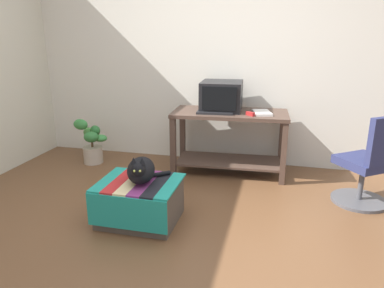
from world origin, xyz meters
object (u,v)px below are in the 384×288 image
object	(u,v)px
ottoman_with_blanket	(140,201)
cat	(141,170)
book	(262,113)
office_chair	(369,167)
desk	(229,132)
tv_monitor	(222,96)
stapler	(250,114)
potted_plant	(92,144)
keyboard	(215,113)

from	to	relation	value
ottoman_with_blanket	cat	size ratio (longest dim) A/B	1.59
book	office_chair	distance (m)	1.20
office_chair	ottoman_with_blanket	bearing A→B (deg)	-14.04
ottoman_with_blanket	cat	distance (m)	0.29
desk	tv_monitor	world-z (taller)	tv_monitor
stapler	book	bearing A→B (deg)	-0.91
ottoman_with_blanket	potted_plant	bearing A→B (deg)	132.24
tv_monitor	ottoman_with_blanket	world-z (taller)	tv_monitor
keyboard	stapler	distance (m)	0.39
tv_monitor	cat	xyz separation A→B (m)	(-0.44, -1.42, -0.41)
desk	tv_monitor	distance (m)	0.42
desk	potted_plant	bearing A→B (deg)	179.91
office_chair	desk	bearing A→B (deg)	-57.43
cat	stapler	distance (m)	1.46
desk	cat	distance (m)	1.46
desk	stapler	size ratio (longest dim) A/B	12.02
ottoman_with_blanket	potted_plant	distance (m)	1.69
desk	book	bearing A→B (deg)	-7.13
desk	potted_plant	world-z (taller)	desk
tv_monitor	potted_plant	bearing A→B (deg)	-177.43
book	ottoman_with_blanket	size ratio (longest dim) A/B	0.42
office_chair	cat	bearing A→B (deg)	-13.67
keyboard	stapler	size ratio (longest dim) A/B	3.64
ottoman_with_blanket	office_chair	distance (m)	2.14
desk	potted_plant	distance (m)	1.73
keyboard	book	world-z (taller)	book
keyboard	potted_plant	world-z (taller)	keyboard
desk	book	world-z (taller)	book
tv_monitor	potted_plant	world-z (taller)	tv_monitor
book	office_chair	bearing A→B (deg)	-41.45
potted_plant	book	bearing A→B (deg)	2.06
keyboard	cat	xyz separation A→B (m)	(-0.40, -1.21, -0.26)
tv_monitor	book	size ratio (longest dim) A/B	1.77
cat	potted_plant	size ratio (longest dim) A/B	0.75
keyboard	ottoman_with_blanket	size ratio (longest dim) A/B	0.59
office_chair	stapler	distance (m)	1.26
desk	tv_monitor	size ratio (longest dim) A/B	2.62
cat	ottoman_with_blanket	bearing A→B (deg)	159.08
cat	stapler	xyz separation A→B (m)	(0.79, 1.20, 0.27)
ottoman_with_blanket	potted_plant	world-z (taller)	potted_plant
tv_monitor	office_chair	bearing A→B (deg)	-25.09
book	tv_monitor	bearing A→B (deg)	153.59
desk	keyboard	size ratio (longest dim) A/B	3.31
tv_monitor	potted_plant	size ratio (longest dim) A/B	0.88
ottoman_with_blanket	potted_plant	xyz separation A→B (m)	(-1.13, 1.25, 0.07)
tv_monitor	cat	world-z (taller)	tv_monitor
potted_plant	office_chair	size ratio (longest dim) A/B	0.65
desk	ottoman_with_blanket	size ratio (longest dim) A/B	1.94
ottoman_with_blanket	office_chair	size ratio (longest dim) A/B	0.76
keyboard	book	bearing A→B (deg)	8.65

